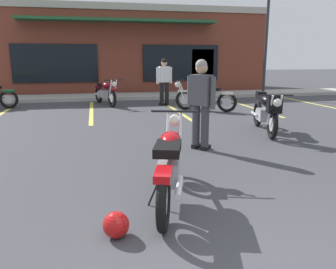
{
  "coord_description": "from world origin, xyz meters",
  "views": [
    {
      "loc": [
        -1.23,
        -1.67,
        1.7
      ],
      "look_at": [
        -0.16,
        3.28,
        0.55
      ],
      "focal_mm": 36.24,
      "sensor_mm": 36.0,
      "label": 1
    }
  ],
  "objects_px": {
    "person_in_black_shirt": "(164,79)",
    "motorcycle_silver_naked": "(266,111)",
    "person_in_shorts_foreground": "(201,99)",
    "parking_lot_lamp_post": "(269,18)",
    "motorcycle_green_cafe_racer": "(205,97)",
    "helmet_on_pavement": "(116,225)",
    "motorcycle_blue_standard": "(105,92)",
    "motorcycle_foreground_classic": "(170,164)"
  },
  "relations": [
    {
      "from": "person_in_shorts_foreground",
      "to": "parking_lot_lamp_post",
      "type": "height_order",
      "value": "parking_lot_lamp_post"
    },
    {
      "from": "person_in_shorts_foreground",
      "to": "helmet_on_pavement",
      "type": "distance_m",
      "value": 3.53
    },
    {
      "from": "motorcycle_blue_standard",
      "to": "person_in_shorts_foreground",
      "type": "xyz_separation_m",
      "value": [
        1.54,
        -6.65,
        0.49
      ]
    },
    {
      "from": "person_in_black_shirt",
      "to": "parking_lot_lamp_post",
      "type": "xyz_separation_m",
      "value": [
        4.72,
        1.45,
        2.34
      ]
    },
    {
      "from": "helmet_on_pavement",
      "to": "motorcycle_silver_naked",
      "type": "bearing_deg",
      "value": 47.31
    },
    {
      "from": "motorcycle_silver_naked",
      "to": "person_in_black_shirt",
      "type": "height_order",
      "value": "person_in_black_shirt"
    },
    {
      "from": "motorcycle_silver_naked",
      "to": "motorcycle_blue_standard",
      "type": "relative_size",
      "value": 1.01
    },
    {
      "from": "motorcycle_blue_standard",
      "to": "motorcycle_green_cafe_racer",
      "type": "height_order",
      "value": "same"
    },
    {
      "from": "motorcycle_foreground_classic",
      "to": "motorcycle_green_cafe_racer",
      "type": "bearing_deg",
      "value": 68.53
    },
    {
      "from": "person_in_black_shirt",
      "to": "parking_lot_lamp_post",
      "type": "height_order",
      "value": "parking_lot_lamp_post"
    },
    {
      "from": "motorcycle_silver_naked",
      "to": "person_in_shorts_foreground",
      "type": "xyz_separation_m",
      "value": [
        -1.88,
        -1.01,
        0.42
      ]
    },
    {
      "from": "motorcycle_foreground_classic",
      "to": "motorcycle_green_cafe_racer",
      "type": "relative_size",
      "value": 1.13
    },
    {
      "from": "motorcycle_blue_standard",
      "to": "motorcycle_green_cafe_racer",
      "type": "bearing_deg",
      "value": -33.83
    },
    {
      "from": "person_in_shorts_foreground",
      "to": "parking_lot_lamp_post",
      "type": "xyz_separation_m",
      "value": [
        5.27,
        7.54,
        2.34
      ]
    },
    {
      "from": "person_in_shorts_foreground",
      "to": "motorcycle_foreground_classic",
      "type": "bearing_deg",
      "value": -116.13
    },
    {
      "from": "helmet_on_pavement",
      "to": "person_in_shorts_foreground",
      "type": "bearing_deg",
      "value": 58.95
    },
    {
      "from": "motorcycle_green_cafe_racer",
      "to": "motorcycle_foreground_classic",
      "type": "bearing_deg",
      "value": -111.47
    },
    {
      "from": "motorcycle_foreground_classic",
      "to": "person_in_black_shirt",
      "type": "relative_size",
      "value": 1.23
    },
    {
      "from": "person_in_shorts_foreground",
      "to": "motorcycle_silver_naked",
      "type": "bearing_deg",
      "value": 28.38
    },
    {
      "from": "motorcycle_green_cafe_racer",
      "to": "helmet_on_pavement",
      "type": "distance_m",
      "value": 8.22
    },
    {
      "from": "motorcycle_blue_standard",
      "to": "person_in_shorts_foreground",
      "type": "relative_size",
      "value": 1.22
    },
    {
      "from": "person_in_black_shirt",
      "to": "helmet_on_pavement",
      "type": "distance_m",
      "value": 9.36
    },
    {
      "from": "person_in_black_shirt",
      "to": "motorcycle_silver_naked",
      "type": "bearing_deg",
      "value": -75.36
    },
    {
      "from": "motorcycle_silver_naked",
      "to": "person_in_black_shirt",
      "type": "distance_m",
      "value": 5.26
    },
    {
      "from": "helmet_on_pavement",
      "to": "parking_lot_lamp_post",
      "type": "xyz_separation_m",
      "value": [
        7.04,
        10.48,
        3.16
      ]
    },
    {
      "from": "motorcycle_silver_naked",
      "to": "motorcycle_blue_standard",
      "type": "bearing_deg",
      "value": 121.24
    },
    {
      "from": "motorcycle_silver_naked",
      "to": "person_in_black_shirt",
      "type": "relative_size",
      "value": 1.24
    },
    {
      "from": "motorcycle_green_cafe_racer",
      "to": "person_in_black_shirt",
      "type": "bearing_deg",
      "value": 123.84
    },
    {
      "from": "motorcycle_foreground_classic",
      "to": "parking_lot_lamp_post",
      "type": "bearing_deg",
      "value": 56.88
    },
    {
      "from": "motorcycle_silver_naked",
      "to": "motorcycle_foreground_classic",
      "type": "bearing_deg",
      "value": -132.63
    },
    {
      "from": "helmet_on_pavement",
      "to": "motorcycle_green_cafe_racer",
      "type": "bearing_deg",
      "value": 65.93
    },
    {
      "from": "motorcycle_foreground_classic",
      "to": "motorcycle_blue_standard",
      "type": "xyz_separation_m",
      "value": [
        -0.46,
        8.84,
        0.0
      ]
    },
    {
      "from": "motorcycle_silver_naked",
      "to": "helmet_on_pavement",
      "type": "height_order",
      "value": "motorcycle_silver_naked"
    },
    {
      "from": "person_in_shorts_foreground",
      "to": "person_in_black_shirt",
      "type": "bearing_deg",
      "value": 84.83
    },
    {
      "from": "person_in_shorts_foreground",
      "to": "parking_lot_lamp_post",
      "type": "relative_size",
      "value": 0.33
    },
    {
      "from": "parking_lot_lamp_post",
      "to": "helmet_on_pavement",
      "type": "bearing_deg",
      "value": -123.91
    },
    {
      "from": "person_in_shorts_foreground",
      "to": "motorcycle_green_cafe_racer",
      "type": "bearing_deg",
      "value": 70.88
    },
    {
      "from": "motorcycle_foreground_classic",
      "to": "motorcycle_blue_standard",
      "type": "bearing_deg",
      "value": 93.0
    },
    {
      "from": "motorcycle_blue_standard",
      "to": "parking_lot_lamp_post",
      "type": "distance_m",
      "value": 7.43
    },
    {
      "from": "motorcycle_silver_naked",
      "to": "motorcycle_blue_standard",
      "type": "distance_m",
      "value": 6.59
    },
    {
      "from": "motorcycle_green_cafe_racer",
      "to": "person_in_black_shirt",
      "type": "xyz_separation_m",
      "value": [
        -1.03,
        1.53,
        0.49
      ]
    },
    {
      "from": "motorcycle_silver_naked",
      "to": "motorcycle_green_cafe_racer",
      "type": "height_order",
      "value": "same"
    }
  ]
}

